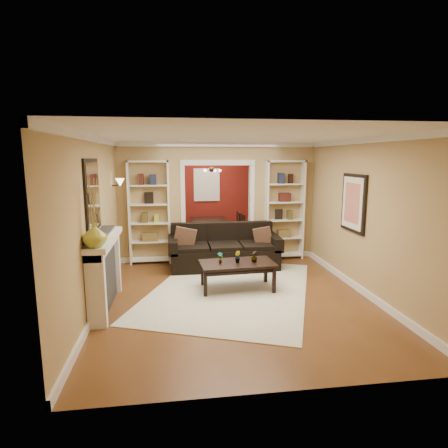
{
  "coord_description": "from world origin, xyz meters",
  "views": [
    {
      "loc": [
        -1.03,
        -7.35,
        2.36
      ],
      "look_at": [
        -0.12,
        -0.8,
        1.19
      ],
      "focal_mm": 30.0,
      "sensor_mm": 36.0,
      "label": 1
    }
  ],
  "objects": [
    {
      "name": "bookshelf_left",
      "position": [
        -1.55,
        1.03,
        1.15
      ],
      "size": [
        0.9,
        0.3,
        2.3
      ],
      "primitive_type": "cube",
      "color": "white",
      "rests_on": "floor"
    },
    {
      "name": "wall_right",
      "position": [
        2.25,
        0.0,
        1.35
      ],
      "size": [
        0.0,
        8.0,
        8.0
      ],
      "primitive_type": "plane",
      "rotation": [
        1.57,
        0.0,
        -1.57
      ],
      "color": "tan",
      "rests_on": "ground"
    },
    {
      "name": "dining_chair_nw",
      "position": [
        -0.53,
        2.34,
        0.47
      ],
      "size": [
        0.6,
        0.6,
        0.94
      ],
      "primitive_type": "cube",
      "rotation": [
        0.0,
        0.0,
        1.95
      ],
      "color": "black",
      "rests_on": "floor"
    },
    {
      "name": "area_rug",
      "position": [
        -0.03,
        -0.96,
        0.01
      ],
      "size": [
        3.85,
        4.45,
        0.01
      ],
      "primitive_type": "cube",
      "rotation": [
        0.0,
        0.0,
        -0.37
      ],
      "color": "silver",
      "rests_on": "floor"
    },
    {
      "name": "pillow_right",
      "position": [
        0.9,
        0.43,
        0.65
      ],
      "size": [
        0.39,
        0.21,
        0.38
      ],
      "primitive_type": "cube",
      "rotation": [
        0.0,
        0.0,
        -0.28
      ],
      "color": "brown",
      "rests_on": "sofa"
    },
    {
      "name": "chandelier",
      "position": [
        0.0,
        2.7,
        2.02
      ],
      "size": [
        0.5,
        0.5,
        0.3
      ],
      "primitive_type": "cube",
      "color": "#331C17",
      "rests_on": "ceiling"
    },
    {
      "name": "dining_table",
      "position": [
        0.02,
        2.64,
        0.32
      ],
      "size": [
        1.83,
        1.02,
        0.64
      ],
      "primitive_type": "imported",
      "rotation": [
        0.0,
        0.0,
        1.57
      ],
      "color": "black",
      "rests_on": "floor"
    },
    {
      "name": "ceiling",
      "position": [
        0.0,
        0.0,
        2.7
      ],
      "size": [
        8.0,
        8.0,
        0.0
      ],
      "primitive_type": "plane",
      "rotation": [
        3.14,
        0.0,
        0.0
      ],
      "color": "white",
      "rests_on": "ground"
    },
    {
      "name": "sofa",
      "position": [
        0.05,
        0.45,
        0.47
      ],
      "size": [
        2.39,
        1.03,
        0.93
      ],
      "primitive_type": "cube",
      "color": "black",
      "rests_on": "floor"
    },
    {
      "name": "wall_sconce",
      "position": [
        -2.15,
        0.55,
        1.83
      ],
      "size": [
        0.18,
        0.18,
        0.22
      ],
      "primitive_type": "cube",
      "color": "#FFE0A5",
      "rests_on": "wall_left"
    },
    {
      "name": "dining_chair_sw",
      "position": [
        -0.53,
        2.94,
        0.44
      ],
      "size": [
        0.47,
        0.47,
        0.88
      ],
      "primitive_type": "cube",
      "rotation": [
        0.0,
        0.0,
        1.49
      ],
      "color": "black",
      "rests_on": "floor"
    },
    {
      "name": "framed_art",
      "position": [
        2.21,
        -1.0,
        1.55
      ],
      "size": [
        0.04,
        0.85,
        1.05
      ],
      "primitive_type": "cube",
      "color": "black",
      "rests_on": "wall_right"
    },
    {
      "name": "wall_back",
      "position": [
        0.0,
        4.0,
        1.35
      ],
      "size": [
        8.0,
        0.0,
        8.0
      ],
      "primitive_type": "plane",
      "rotation": [
        1.57,
        0.0,
        0.0
      ],
      "color": "tan",
      "rests_on": "ground"
    },
    {
      "name": "fireplace",
      "position": [
        -2.09,
        -1.5,
        0.58
      ],
      "size": [
        0.32,
        1.7,
        1.16
      ],
      "primitive_type": "cube",
      "color": "white",
      "rests_on": "floor"
    },
    {
      "name": "plant_right",
      "position": [
        0.41,
        -0.95,
        0.61
      ],
      "size": [
        0.14,
        0.14,
        0.2
      ],
      "primitive_type": "imported",
      "rotation": [
        0.0,
        0.0,
        4.5
      ],
      "color": "#336626",
      "rests_on": "coffee_table"
    },
    {
      "name": "coffee_table",
      "position": [
        0.1,
        -0.95,
        0.25
      ],
      "size": [
        1.37,
        0.81,
        0.5
      ],
      "primitive_type": "cube",
      "rotation": [
        0.0,
        0.0,
        0.07
      ],
      "color": "black",
      "rests_on": "floor"
    },
    {
      "name": "bookshelf_right",
      "position": [
        1.55,
        1.03,
        1.15
      ],
      "size": [
        0.9,
        0.3,
        2.3
      ],
      "primitive_type": "cube",
      "color": "white",
      "rests_on": "floor"
    },
    {
      "name": "mirror",
      "position": [
        -2.23,
        -1.5,
        1.8
      ],
      "size": [
        0.03,
        0.95,
        1.1
      ],
      "primitive_type": "cube",
      "color": "silver",
      "rests_on": "wall_left"
    },
    {
      "name": "wall_left",
      "position": [
        -2.25,
        0.0,
        1.35
      ],
      "size": [
        0.0,
        8.0,
        8.0
      ],
      "primitive_type": "plane",
      "rotation": [
        1.57,
        0.0,
        1.57
      ],
      "color": "tan",
      "rests_on": "ground"
    },
    {
      "name": "plant_center",
      "position": [
        0.1,
        -0.95,
        0.61
      ],
      "size": [
        0.11,
        0.13,
        0.21
      ],
      "primitive_type": "imported",
      "rotation": [
        0.0,
        0.0,
        1.76
      ],
      "color": "#336626",
      "rests_on": "coffee_table"
    },
    {
      "name": "red_back_panel",
      "position": [
        0.0,
        3.97,
        1.32
      ],
      "size": [
        4.44,
        0.04,
        2.64
      ],
      "primitive_type": "cube",
      "color": "maroon",
      "rests_on": "floor"
    },
    {
      "name": "vase",
      "position": [
        -2.09,
        -2.2,
        1.33
      ],
      "size": [
        0.41,
        0.41,
        0.34
      ],
      "primitive_type": "imported",
      "rotation": [
        0.0,
        0.0,
        0.32
      ],
      "color": "#A6AC37",
      "rests_on": "fireplace"
    },
    {
      "name": "plant_left",
      "position": [
        -0.21,
        -0.95,
        0.61
      ],
      "size": [
        0.13,
        0.11,
        0.2
      ],
      "primitive_type": "imported",
      "rotation": [
        0.0,
        0.0,
        0.36
      ],
      "color": "#336626",
      "rests_on": "coffee_table"
    },
    {
      "name": "dining_chair_ne",
      "position": [
        0.57,
        2.34,
        0.45
      ],
      "size": [
        0.53,
        0.53,
        0.91
      ],
      "primitive_type": "cube",
      "rotation": [
        0.0,
        0.0,
        -1.35
      ],
      "color": "black",
      "rests_on": "floor"
    },
    {
      "name": "dining_window",
      "position": [
        0.0,
        3.93,
        1.55
      ],
      "size": [
        0.78,
        0.03,
        0.98
      ],
      "primitive_type": "cube",
      "color": "#8CA5CC",
      "rests_on": "wall_back"
    },
    {
      "name": "partition_wall",
      "position": [
        0.0,
        1.2,
        1.35
      ],
      "size": [
        4.5,
        0.15,
        2.7
      ],
      "primitive_type": "cube",
      "color": "tan",
      "rests_on": "floor"
    },
    {
      "name": "wall_front",
      "position": [
        0.0,
        -4.0,
        1.35
      ],
      "size": [
        8.0,
        0.0,
        8.0
      ],
      "primitive_type": "plane",
      "rotation": [
        -1.57,
        0.0,
        0.0
      ],
      "color": "tan",
      "rests_on": "ground"
    },
    {
      "name": "pillow_left",
      "position": [
        -0.8,
        0.43,
        0.68
      ],
      "size": [
        0.45,
        0.14,
        0.45
      ],
      "primitive_type": "cube",
      "rotation": [
        0.0,
        0.0,
        -0.03
      ],
      "color": "brown",
      "rests_on": "sofa"
    },
    {
      "name": "dining_chair_se",
      "position": [
        0.57,
        2.94,
        0.43
      ],
      "size": [
        0.52,
        0.52,
        0.87
      ],
      "primitive_type": "cube",
      "rotation": [
        0.0,
        0.0,
        -1.33
      ],
      "color": "black",
      "rests_on": "floor"
    },
    {
      "name": "floor",
      "position": [
        0.0,
        0.0,
        0.0
      ],
      "size": [
        8.0,
        8.0,
        0.0
      ],
      "primitive_type": "plane",
      "color": "brown",
      "rests_on": "ground"
    }
  ]
}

